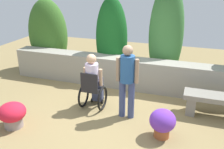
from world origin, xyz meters
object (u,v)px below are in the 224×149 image
at_px(person_in_wheelchair, 93,83).
at_px(flower_pot_purple_near, 12,114).
at_px(person_standing_companion, 127,77).
at_px(stone_bench, 218,103).
at_px(flower_pot_terracotta_by_wall, 162,122).

distance_m(person_in_wheelchair, flower_pot_purple_near, 1.84).
relative_size(person_in_wheelchair, person_standing_companion, 0.81).
xyz_separation_m(stone_bench, flower_pot_terracotta_by_wall, (-1.04, -1.15, -0.02)).
bearing_deg(person_in_wheelchair, flower_pot_terracotta_by_wall, -18.46).
height_order(stone_bench, flower_pot_terracotta_by_wall, flower_pot_terracotta_by_wall).
bearing_deg(flower_pot_purple_near, flower_pot_terracotta_by_wall, 12.11).
height_order(person_in_wheelchair, person_standing_companion, person_standing_companion).
height_order(person_standing_companion, flower_pot_terracotta_by_wall, person_standing_companion).
relative_size(person_in_wheelchair, flower_pot_purple_near, 2.37).
distance_m(person_standing_companion, flower_pot_terracotta_by_wall, 1.17).
relative_size(stone_bench, person_standing_companion, 0.90).
bearing_deg(flower_pot_purple_near, person_in_wheelchair, 46.57).
height_order(person_in_wheelchair, flower_pot_purple_near, person_in_wheelchair).
bearing_deg(flower_pot_purple_near, person_standing_companion, 28.65).
xyz_separation_m(person_in_wheelchair, flower_pot_terracotta_by_wall, (1.71, -0.68, -0.30)).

